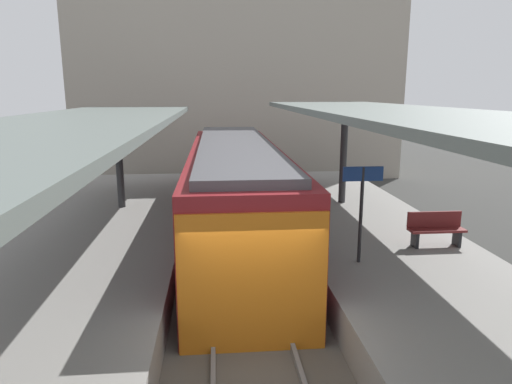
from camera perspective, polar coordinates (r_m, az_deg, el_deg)
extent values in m
plane|color=#383835|center=(9.02, -0.46, -19.81)|extent=(80.00, 80.00, 0.00)
cube|color=gray|center=(9.30, -25.59, -16.50)|extent=(4.40, 28.00, 1.00)
cube|color=gray|center=(9.79, 23.11, -14.76)|extent=(4.40, 28.00, 1.00)
cube|color=#59544C|center=(8.97, -0.46, -19.27)|extent=(3.20, 28.00, 0.20)
cube|color=slate|center=(8.86, -5.36, -18.48)|extent=(0.08, 28.00, 0.14)
cube|color=slate|center=(8.96, 4.37, -18.08)|extent=(0.08, 28.00, 0.14)
cube|color=maroon|center=(14.34, -2.55, -0.31)|extent=(2.70, 13.00, 2.90)
cube|color=orange|center=(8.17, -0.39, -11.47)|extent=(2.65, 0.08, 2.60)
cube|color=black|center=(14.28, -8.07, 0.95)|extent=(0.04, 11.96, 0.76)
cube|color=black|center=(14.40, 2.89, 1.16)|extent=(0.04, 11.96, 0.76)
cube|color=#515156|center=(14.08, -2.62, 5.85)|extent=(2.16, 12.35, 0.20)
cylinder|color=#333335|center=(15.80, -16.75, 3.57)|extent=(0.24, 0.24, 3.04)
cube|color=slate|center=(9.57, -24.76, 7.15)|extent=(4.18, 21.00, 0.16)
cylinder|color=#333335|center=(16.08, 10.88, 4.36)|extent=(0.24, 0.24, 3.23)
cube|color=slate|center=(10.04, 21.22, 8.74)|extent=(4.18, 21.00, 0.16)
cube|color=black|center=(12.12, 19.26, -5.62)|extent=(0.08, 0.32, 0.40)
cube|color=black|center=(12.61, 23.84, -5.30)|extent=(0.08, 0.32, 0.40)
cube|color=maroon|center=(12.29, 21.68, -4.44)|extent=(1.40, 0.40, 0.06)
cube|color=maroon|center=(12.39, 21.40, -3.19)|extent=(1.40, 0.06, 0.40)
cylinder|color=#262628|center=(10.48, 12.98, -2.89)|extent=(0.08, 0.08, 2.20)
cube|color=navy|center=(10.28, 13.24, 2.23)|extent=(0.90, 0.06, 0.32)
cube|color=#A89E8E|center=(27.64, -2.34, 13.86)|extent=(18.00, 6.00, 11.00)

